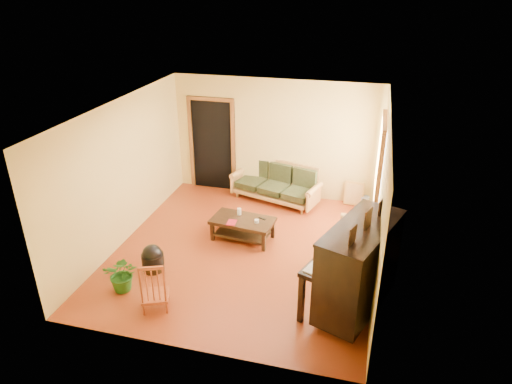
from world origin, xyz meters
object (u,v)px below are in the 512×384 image
(coffee_table, at_px, (243,229))
(red_chair, at_px, (154,284))
(sofa, at_px, (275,183))
(ceramic_crock, at_px, (365,202))
(piano, at_px, (358,269))
(armchair, at_px, (356,232))
(potted_plant, at_px, (123,274))
(footstool, at_px, (153,261))

(coffee_table, height_order, red_chair, red_chair)
(sofa, distance_m, coffee_table, 1.78)
(sofa, distance_m, ceramic_crock, 1.97)
(coffee_table, xyz_separation_m, ceramic_crock, (2.16, 1.95, -0.09))
(sofa, relative_size, red_chair, 2.34)
(piano, bearing_deg, coffee_table, 165.06)
(coffee_table, relative_size, piano, 0.72)
(ceramic_crock, bearing_deg, red_chair, -124.54)
(armchair, height_order, potted_plant, armchair)
(sofa, relative_size, armchair, 2.35)
(potted_plant, bearing_deg, piano, 7.08)
(coffee_table, bearing_deg, potted_plant, -125.10)
(coffee_table, bearing_deg, armchair, 2.01)
(piano, xyz_separation_m, footstool, (-3.33, 0.17, -0.53))
(red_chair, xyz_separation_m, potted_plant, (-0.67, 0.26, -0.11))
(ceramic_crock, bearing_deg, piano, -90.07)
(sofa, height_order, footstool, sofa)
(piano, relative_size, ceramic_crock, 6.91)
(armchair, relative_size, ceramic_crock, 3.54)
(sofa, xyz_separation_m, potted_plant, (-1.60, -3.71, -0.12))
(piano, bearing_deg, armchair, 113.71)
(footstool, bearing_deg, ceramic_crock, 44.70)
(coffee_table, xyz_separation_m, armchair, (2.06, 0.07, 0.20))
(piano, relative_size, red_chair, 1.94)
(footstool, height_order, ceramic_crock, footstool)
(ceramic_crock, distance_m, potted_plant, 5.27)
(armchair, bearing_deg, sofa, 137.39)
(footstool, bearing_deg, potted_plant, -108.35)
(armchair, height_order, ceramic_crock, armchair)
(sofa, bearing_deg, coffee_table, -81.32)
(coffee_table, distance_m, ceramic_crock, 2.91)
(sofa, height_order, potted_plant, sofa)
(ceramic_crock, bearing_deg, armchair, -93.08)
(red_chair, height_order, ceramic_crock, red_chair)
(ceramic_crock, bearing_deg, footstool, -135.30)
(armchair, relative_size, piano, 0.51)
(coffee_table, relative_size, footstool, 3.08)
(red_chair, bearing_deg, ceramic_crock, 33.97)
(armchair, distance_m, potted_plant, 3.99)
(sofa, bearing_deg, red_chair, -87.20)
(coffee_table, height_order, ceramic_crock, coffee_table)
(sofa, height_order, red_chair, sofa)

